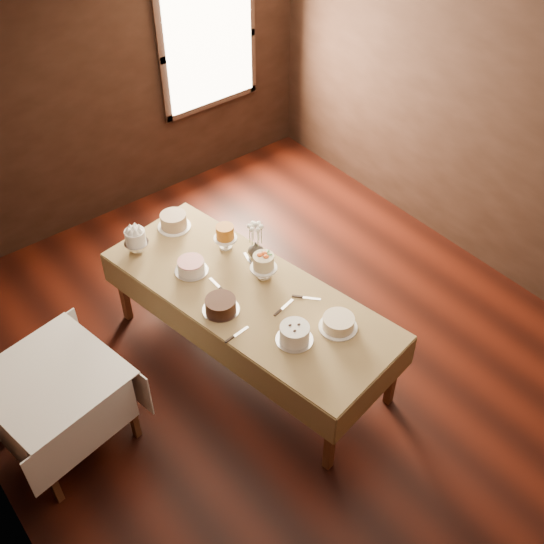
% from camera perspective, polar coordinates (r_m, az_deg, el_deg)
% --- Properties ---
extents(floor, '(5.00, 6.00, 0.01)m').
position_cam_1_polar(floor, '(6.05, 1.19, -7.67)').
color(floor, black).
rests_on(floor, ground).
extents(ceiling, '(5.00, 6.00, 0.01)m').
position_cam_1_polar(ceiling, '(4.30, 1.73, 17.07)').
color(ceiling, beige).
rests_on(ceiling, wall_back).
extents(wall_back, '(5.00, 0.02, 2.80)m').
position_cam_1_polar(wall_back, '(7.24, -14.38, 14.47)').
color(wall_back, black).
rests_on(wall_back, ground).
extents(wall_right, '(0.02, 6.00, 2.80)m').
position_cam_1_polar(wall_right, '(6.66, 18.56, 11.02)').
color(wall_right, black).
rests_on(wall_right, ground).
extents(window, '(1.10, 0.05, 1.30)m').
position_cam_1_polar(window, '(7.66, -5.42, 18.81)').
color(window, '#FFEABF').
rests_on(window, wall_back).
extents(display_table, '(1.46, 2.76, 0.81)m').
position_cam_1_polar(display_table, '(5.54, -2.05, -2.22)').
color(display_table, '#4F2D1B').
rests_on(display_table, ground).
extents(side_table, '(1.09, 1.09, 0.79)m').
position_cam_1_polar(side_table, '(5.25, -18.39, -9.19)').
color(side_table, '#4F2D1B').
rests_on(side_table, ground).
extents(cake_meringue, '(0.22, 0.22, 0.23)m').
position_cam_1_polar(cake_meringue, '(5.94, -11.63, 2.60)').
color(cake_meringue, silver).
rests_on(cake_meringue, display_table).
extents(cake_speckled, '(0.31, 0.31, 0.14)m').
position_cam_1_polar(cake_speckled, '(6.17, -8.46, 4.35)').
color(cake_speckled, white).
rests_on(cake_speckled, display_table).
extents(cake_lattice, '(0.29, 0.29, 0.11)m').
position_cam_1_polar(cake_lattice, '(5.69, -6.97, 0.44)').
color(cake_lattice, silver).
rests_on(cake_lattice, display_table).
extents(cake_caramel, '(0.21, 0.21, 0.25)m').
position_cam_1_polar(cake_caramel, '(5.87, -4.04, 2.94)').
color(cake_caramel, white).
rests_on(cake_caramel, display_table).
extents(cake_chocolate, '(0.33, 0.33, 0.12)m').
position_cam_1_polar(cake_chocolate, '(5.32, -4.45, -2.88)').
color(cake_chocolate, silver).
rests_on(cake_chocolate, display_table).
extents(cake_flowers, '(0.23, 0.23, 0.24)m').
position_cam_1_polar(cake_flowers, '(5.57, -0.73, 0.43)').
color(cake_flowers, white).
rests_on(cake_flowers, display_table).
extents(cake_swirl, '(0.29, 0.29, 0.15)m').
position_cam_1_polar(cake_swirl, '(5.07, 1.95, -5.36)').
color(cake_swirl, silver).
rests_on(cake_swirl, display_table).
extents(cake_cream, '(0.35, 0.35, 0.11)m').
position_cam_1_polar(cake_cream, '(5.20, 5.74, -4.40)').
color(cake_cream, white).
rests_on(cake_cream, display_table).
extents(cake_server_a, '(0.24, 0.08, 0.01)m').
position_cam_1_polar(cake_server_a, '(5.39, 1.30, -2.81)').
color(cake_server_a, silver).
rests_on(cake_server_a, display_table).
extents(cake_server_b, '(0.18, 0.19, 0.01)m').
position_cam_1_polar(cake_server_b, '(5.45, 3.44, -2.27)').
color(cake_server_b, silver).
rests_on(cake_server_b, display_table).
extents(cake_server_c, '(0.03, 0.24, 0.01)m').
position_cam_1_polar(cake_server_c, '(5.59, -4.95, -0.92)').
color(cake_server_c, silver).
rests_on(cake_server_c, display_table).
extents(cake_server_d, '(0.09, 0.24, 0.01)m').
position_cam_1_polar(cake_server_d, '(5.81, -2.11, 1.24)').
color(cake_server_d, silver).
rests_on(cake_server_d, display_table).
extents(cake_server_e, '(0.24, 0.05, 0.01)m').
position_cam_1_polar(cake_server_e, '(5.19, -2.69, -5.14)').
color(cake_server_e, silver).
rests_on(cake_server_e, display_table).
extents(flower_vase, '(0.19, 0.19, 0.15)m').
position_cam_1_polar(flower_vase, '(5.79, -1.41, 1.96)').
color(flower_vase, '#2D2823').
rests_on(flower_vase, display_table).
extents(flower_bouquet, '(0.14, 0.14, 0.20)m').
position_cam_1_polar(flower_bouquet, '(5.67, -1.44, 3.44)').
color(flower_bouquet, white).
rests_on(flower_bouquet, flower_vase).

